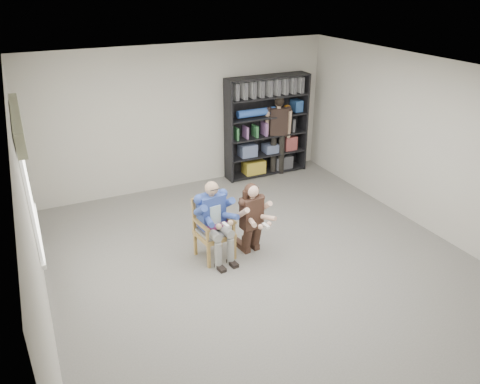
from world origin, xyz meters
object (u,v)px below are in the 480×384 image
seated_man (214,221)px  kneeling_woman (253,219)px  armchair (214,229)px  bookshelf (267,127)px  standing_man (278,136)px

seated_man → kneeling_woman: seated_man is taller
armchair → seated_man: bearing=0.0°
kneeling_woman → bookshelf: (1.71, 2.72, 0.48)m
seated_man → kneeling_woman: 0.59m
seated_man → standing_man: size_ratio=0.74×
armchair → bookshelf: bookshelf is taller
seated_man → standing_man: bearing=37.9°
armchair → bookshelf: 3.51m
seated_man → bookshelf: 3.49m
bookshelf → standing_man: size_ratio=1.24×
standing_man → kneeling_woman: bearing=-106.6°
seated_man → standing_man: (2.50, 2.50, 0.22)m
armchair → seated_man: (0.00, 0.00, 0.14)m
kneeling_woman → bookshelf: 3.25m
armchair → standing_man: bearing=37.9°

